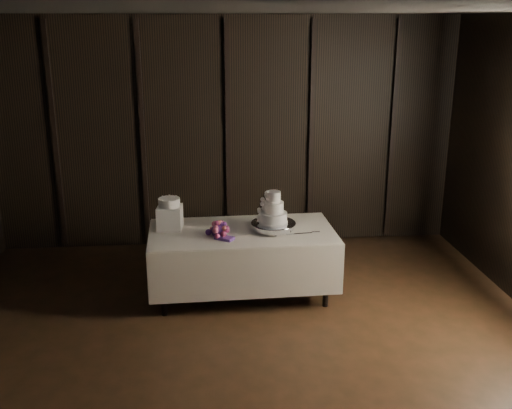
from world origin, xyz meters
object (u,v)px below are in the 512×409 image
(cake_stand, at_px, (273,227))
(bouquet, at_px, (219,230))
(display_table, at_px, (242,260))
(wedding_cake, at_px, (271,211))
(box_pedestal, at_px, (170,218))
(small_cake, at_px, (169,202))

(cake_stand, xyz_separation_m, bouquet, (-0.58, -0.10, 0.02))
(display_table, height_order, bouquet, bouquet)
(bouquet, bearing_deg, wedding_cake, 8.59)
(bouquet, bearing_deg, display_table, 28.03)
(cake_stand, xyz_separation_m, box_pedestal, (-1.11, 0.18, 0.08))
(display_table, bearing_deg, small_cake, 168.00)
(cake_stand, height_order, bouquet, bouquet)
(display_table, xyz_separation_m, wedding_cake, (0.31, -0.05, 0.57))
(cake_stand, bearing_deg, box_pedestal, 170.94)
(display_table, distance_m, cake_stand, 0.51)
(small_cake, bearing_deg, cake_stand, -9.06)
(wedding_cake, xyz_separation_m, bouquet, (-0.56, -0.08, -0.16))
(wedding_cake, bearing_deg, box_pedestal, 168.81)
(wedding_cake, bearing_deg, cake_stand, 28.58)
(box_pedestal, bearing_deg, small_cake, 90.00)
(box_pedestal, xyz_separation_m, small_cake, (0.00, 0.00, 0.17))
(box_pedestal, bearing_deg, wedding_cake, -10.02)
(small_cake, bearing_deg, bouquet, -27.83)
(bouquet, xyz_separation_m, box_pedestal, (-0.52, 0.28, 0.06))
(wedding_cake, relative_size, bouquet, 0.87)
(display_table, height_order, box_pedestal, box_pedestal)
(wedding_cake, xyz_separation_m, small_cake, (-1.08, 0.19, 0.07))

